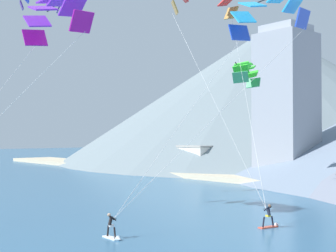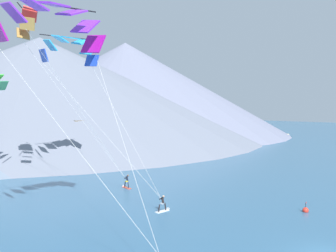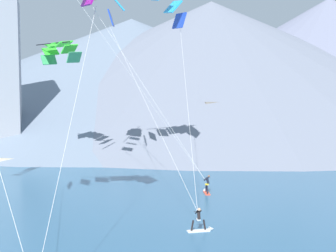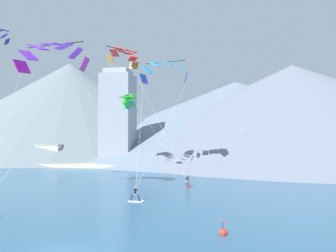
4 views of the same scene
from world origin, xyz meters
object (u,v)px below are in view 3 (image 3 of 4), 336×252
kitesurfer_near_lead (207,188)px  kitesurfer_near_trail (202,225)px  parafoil_kite_near_trail (146,5)px  parafoil_kite_distant_high_outer (59,50)px

kitesurfer_near_lead → kitesurfer_near_trail: size_ratio=1.02×
parafoil_kite_near_trail → kitesurfer_near_trail: bearing=-89.4°
parafoil_kite_near_trail → parafoil_kite_distant_high_outer: 10.63m
parafoil_kite_near_trail → parafoil_kite_distant_high_outer: (-7.63, 6.42, -3.68)m
kitesurfer_near_lead → parafoil_kite_near_trail: (-4.14, 5.06, 16.14)m
kitesurfer_near_trail → parafoil_kite_distant_high_outer: 26.21m
kitesurfer_near_trail → parafoil_kite_near_trail: size_ratio=0.10×
kitesurfer_near_trail → parafoil_kite_near_trail: (-0.15, 15.27, 16.18)m
kitesurfer_near_lead → kitesurfer_near_trail: (-3.99, -10.21, -0.04)m
kitesurfer_near_lead → parafoil_kite_distant_high_outer: (-11.77, 11.47, 12.46)m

